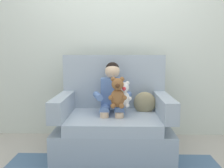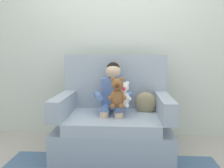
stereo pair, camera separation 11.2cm
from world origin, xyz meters
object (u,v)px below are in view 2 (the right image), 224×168
object	(u,v)px
armchair	(114,122)
seated_child	(113,95)
plush_brown	(117,93)
throw_pillow	(146,103)
plush_white	(124,95)

from	to	relation	value
armchair	seated_child	size ratio (longest dim) A/B	1.52
plush_brown	throw_pillow	xyz separation A→B (m)	(0.32, 0.29, -0.16)
armchair	seated_child	distance (m)	0.32
plush_white	plush_brown	world-z (taller)	plush_brown
plush_white	throw_pillow	world-z (taller)	plush_white
seated_child	plush_brown	world-z (taller)	seated_child
armchair	plush_brown	bearing A→B (deg)	-75.43
seated_child	throw_pillow	xyz separation A→B (m)	(0.38, 0.10, -0.11)
plush_brown	throw_pillow	distance (m)	0.46
seated_child	throw_pillow	distance (m)	0.41
seated_child	plush_white	distance (m)	0.20
plush_brown	seated_child	bearing A→B (deg)	86.13
armchair	throw_pillow	xyz separation A→B (m)	(0.37, 0.11, 0.21)
seated_child	throw_pillow	size ratio (longest dim) A/B	3.17
armchair	plush_white	distance (m)	0.39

